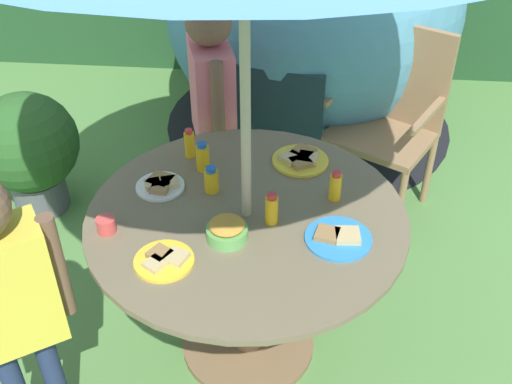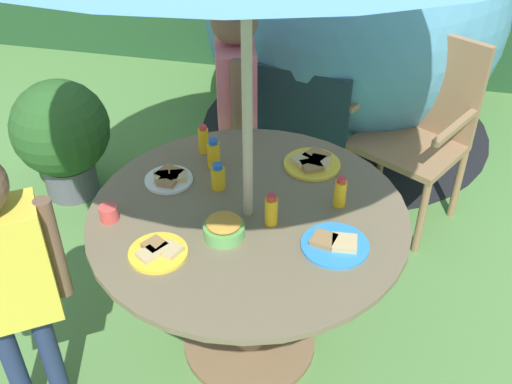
{
  "view_description": "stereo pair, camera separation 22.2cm",
  "coord_description": "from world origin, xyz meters",
  "px_view_note": "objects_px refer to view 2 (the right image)",
  "views": [
    {
      "loc": [
        0.19,
        -1.81,
        2.24
      ],
      "look_at": [
        0.04,
        -0.04,
        0.89
      ],
      "focal_mm": 43.65,
      "sensor_mm": 36.0,
      "label": 1
    },
    {
      "loc": [
        0.41,
        -1.77,
        2.24
      ],
      "look_at": [
        0.04,
        -0.04,
        0.89
      ],
      "focal_mm": 43.65,
      "sensor_mm": 36.0,
      "label": 2
    }
  ],
  "objects_px": {
    "potted_plant": "(61,133)",
    "plate_back_edge": "(169,178)",
    "juice_bottle_far_right": "(218,177)",
    "plate_near_left": "(335,244)",
    "juice_bottle_far_left": "(340,192)",
    "snack_bowl": "(224,228)",
    "plate_center_front": "(158,252)",
    "juice_bottle_mid_left": "(203,140)",
    "dome_tent": "(354,10)",
    "juice_bottle_center_back": "(271,210)",
    "wooden_chair": "(419,120)",
    "garden_table": "(249,256)",
    "plate_mid_right": "(312,163)",
    "cup_near": "(109,213)",
    "child_in_yellow_shirt": "(1,268)",
    "juice_bottle_near_right": "(214,154)"
  },
  "relations": [
    {
      "from": "child_in_yellow_shirt",
      "to": "plate_mid_right",
      "type": "relative_size",
      "value": 5.16
    },
    {
      "from": "juice_bottle_far_right",
      "to": "juice_bottle_mid_left",
      "type": "height_order",
      "value": "juice_bottle_mid_left"
    },
    {
      "from": "child_in_yellow_shirt",
      "to": "plate_near_left",
      "type": "height_order",
      "value": "child_in_yellow_shirt"
    },
    {
      "from": "plate_center_front",
      "to": "juice_bottle_center_back",
      "type": "distance_m",
      "value": 0.43
    },
    {
      "from": "juice_bottle_near_right",
      "to": "plate_mid_right",
      "type": "bearing_deg",
      "value": 12.66
    },
    {
      "from": "plate_center_front",
      "to": "juice_bottle_mid_left",
      "type": "xyz_separation_m",
      "value": [
        -0.02,
        0.65,
        0.05
      ]
    },
    {
      "from": "juice_bottle_near_right",
      "to": "child_in_yellow_shirt",
      "type": "bearing_deg",
      "value": -124.98
    },
    {
      "from": "plate_center_front",
      "to": "cup_near",
      "type": "relative_size",
      "value": 2.98
    },
    {
      "from": "plate_mid_right",
      "to": "juice_bottle_far_left",
      "type": "xyz_separation_m",
      "value": [
        0.14,
        -0.24,
        0.05
      ]
    },
    {
      "from": "juice_bottle_far_left",
      "to": "wooden_chair",
      "type": "bearing_deg",
      "value": 72.71
    },
    {
      "from": "wooden_chair",
      "to": "dome_tent",
      "type": "xyz_separation_m",
      "value": [
        -0.43,
        0.82,
        0.25
      ]
    },
    {
      "from": "potted_plant",
      "to": "juice_bottle_mid_left",
      "type": "height_order",
      "value": "juice_bottle_mid_left"
    },
    {
      "from": "plate_near_left",
      "to": "cup_near",
      "type": "distance_m",
      "value": 0.84
    },
    {
      "from": "plate_mid_right",
      "to": "juice_bottle_far_right",
      "type": "xyz_separation_m",
      "value": [
        -0.34,
        -0.23,
        0.04
      ]
    },
    {
      "from": "snack_bowl",
      "to": "juice_bottle_far_left",
      "type": "distance_m",
      "value": 0.47
    },
    {
      "from": "plate_near_left",
      "to": "juice_bottle_far_left",
      "type": "distance_m",
      "value": 0.25
    },
    {
      "from": "juice_bottle_far_right",
      "to": "juice_bottle_center_back",
      "type": "distance_m",
      "value": 0.3
    },
    {
      "from": "potted_plant",
      "to": "cup_near",
      "type": "relative_size",
      "value": 10.13
    },
    {
      "from": "potted_plant",
      "to": "plate_back_edge",
      "type": "bearing_deg",
      "value": -39.6
    },
    {
      "from": "dome_tent",
      "to": "plate_back_edge",
      "type": "bearing_deg",
      "value": -96.48
    },
    {
      "from": "plate_near_left",
      "to": "juice_bottle_far_right",
      "type": "distance_m",
      "value": 0.55
    },
    {
      "from": "dome_tent",
      "to": "juice_bottle_far_right",
      "type": "distance_m",
      "value": 1.88
    },
    {
      "from": "plate_back_edge",
      "to": "juice_bottle_center_back",
      "type": "distance_m",
      "value": 0.49
    },
    {
      "from": "child_in_yellow_shirt",
      "to": "juice_bottle_mid_left",
      "type": "height_order",
      "value": "child_in_yellow_shirt"
    },
    {
      "from": "plate_center_front",
      "to": "juice_bottle_near_right",
      "type": "xyz_separation_m",
      "value": [
        0.05,
        0.56,
        0.05
      ]
    },
    {
      "from": "juice_bottle_mid_left",
      "to": "plate_mid_right",
      "type": "bearing_deg",
      "value": -0.19
    },
    {
      "from": "wooden_chair",
      "to": "potted_plant",
      "type": "distance_m",
      "value": 1.95
    },
    {
      "from": "garden_table",
      "to": "juice_bottle_mid_left",
      "type": "height_order",
      "value": "juice_bottle_mid_left"
    },
    {
      "from": "wooden_chair",
      "to": "dome_tent",
      "type": "distance_m",
      "value": 0.96
    },
    {
      "from": "potted_plant",
      "to": "plate_near_left",
      "type": "bearing_deg",
      "value": -32.08
    },
    {
      "from": "juice_bottle_far_right",
      "to": "plate_center_front",
      "type": "bearing_deg",
      "value": -103.86
    },
    {
      "from": "snack_bowl",
      "to": "plate_near_left",
      "type": "distance_m",
      "value": 0.4
    },
    {
      "from": "snack_bowl",
      "to": "juice_bottle_far_left",
      "type": "bearing_deg",
      "value": 34.9
    },
    {
      "from": "wooden_chair",
      "to": "juice_bottle_mid_left",
      "type": "bearing_deg",
      "value": -110.14
    },
    {
      "from": "garden_table",
      "to": "juice_bottle_far_left",
      "type": "bearing_deg",
      "value": 20.29
    },
    {
      "from": "snack_bowl",
      "to": "child_in_yellow_shirt",
      "type": "bearing_deg",
      "value": -153.68
    },
    {
      "from": "snack_bowl",
      "to": "plate_back_edge",
      "type": "xyz_separation_m",
      "value": [
        -0.3,
        0.28,
        -0.02
      ]
    },
    {
      "from": "snack_bowl",
      "to": "plate_center_front",
      "type": "height_order",
      "value": "snack_bowl"
    },
    {
      "from": "juice_bottle_far_left",
      "to": "plate_back_edge",
      "type": "bearing_deg",
      "value": 179.07
    },
    {
      "from": "wooden_chair",
      "to": "plate_near_left",
      "type": "height_order",
      "value": "wooden_chair"
    },
    {
      "from": "wooden_chair",
      "to": "juice_bottle_mid_left",
      "type": "xyz_separation_m",
      "value": [
        -0.93,
        -0.79,
        0.25
      ]
    },
    {
      "from": "juice_bottle_center_back",
      "to": "wooden_chair",
      "type": "bearing_deg",
      "value": 65.13
    },
    {
      "from": "dome_tent",
      "to": "juice_bottle_near_right",
      "type": "distance_m",
      "value": 1.76
    },
    {
      "from": "potted_plant",
      "to": "child_in_yellow_shirt",
      "type": "xyz_separation_m",
      "value": [
        0.54,
        -1.38,
        0.38
      ]
    },
    {
      "from": "dome_tent",
      "to": "juice_bottle_center_back",
      "type": "distance_m",
      "value": 2.02
    },
    {
      "from": "potted_plant",
      "to": "juice_bottle_far_right",
      "type": "relative_size",
      "value": 6.41
    },
    {
      "from": "plate_near_left",
      "to": "garden_table",
      "type": "bearing_deg",
      "value": 160.67
    },
    {
      "from": "garden_table",
      "to": "dome_tent",
      "type": "height_order",
      "value": "dome_tent"
    },
    {
      "from": "plate_mid_right",
      "to": "juice_bottle_far_left",
      "type": "height_order",
      "value": "juice_bottle_far_left"
    },
    {
      "from": "cup_near",
      "to": "juice_bottle_far_left",
      "type": "bearing_deg",
      "value": 17.89
    }
  ]
}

